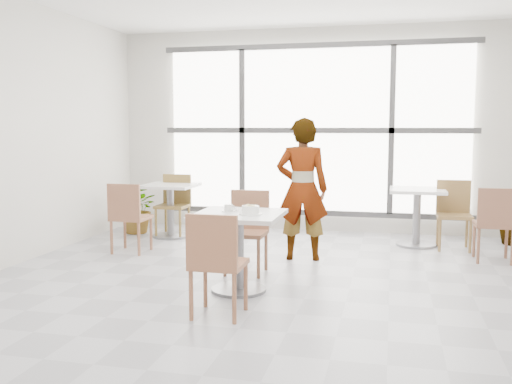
% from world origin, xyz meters
% --- Properties ---
extents(floor, '(7.00, 7.00, 0.00)m').
position_xyz_m(floor, '(0.00, 0.00, 0.00)').
color(floor, '#9E9EA5').
rests_on(floor, ground).
extents(wall_back, '(6.00, 0.00, 6.00)m').
position_xyz_m(wall_back, '(0.00, 3.50, 1.50)').
color(wall_back, silver).
rests_on(wall_back, ground).
extents(wall_front, '(6.00, 0.00, 6.00)m').
position_xyz_m(wall_front, '(0.00, -3.50, 1.50)').
color(wall_front, silver).
rests_on(wall_front, ground).
extents(window, '(4.60, 0.07, 2.52)m').
position_xyz_m(window, '(0.00, 3.44, 1.50)').
color(window, white).
rests_on(window, ground).
extents(main_table, '(0.80, 0.80, 0.75)m').
position_xyz_m(main_table, '(-0.27, 0.11, 0.52)').
color(main_table, silver).
rests_on(main_table, ground).
extents(chair_near, '(0.42, 0.42, 0.87)m').
position_xyz_m(chair_near, '(-0.24, -0.68, 0.50)').
color(chair_near, '#9D6142').
rests_on(chair_near, ground).
extents(chair_far, '(0.42, 0.42, 0.87)m').
position_xyz_m(chair_far, '(-0.37, 0.86, 0.50)').
color(chair_far, brown).
rests_on(chair_far, ground).
extents(oatmeal_bowl, '(0.21, 0.21, 0.09)m').
position_xyz_m(oatmeal_bowl, '(-0.13, 0.04, 0.79)').
color(oatmeal_bowl, white).
rests_on(oatmeal_bowl, main_table).
extents(coffee_cup, '(0.16, 0.13, 0.07)m').
position_xyz_m(coffee_cup, '(-0.38, 0.19, 0.78)').
color(coffee_cup, silver).
rests_on(coffee_cup, main_table).
extents(person, '(0.65, 0.47, 1.65)m').
position_xyz_m(person, '(0.11, 1.56, 0.83)').
color(person, black).
rests_on(person, ground).
extents(bg_table_left, '(0.70, 0.70, 0.75)m').
position_xyz_m(bg_table_left, '(-1.91, 2.50, 0.49)').
color(bg_table_left, silver).
rests_on(bg_table_left, ground).
extents(bg_table_right, '(0.70, 0.70, 0.75)m').
position_xyz_m(bg_table_right, '(1.45, 2.69, 0.49)').
color(bg_table_right, white).
rests_on(bg_table_right, ground).
extents(bg_chair_left_near, '(0.42, 0.42, 0.87)m').
position_xyz_m(bg_chair_left_near, '(-2.01, 1.38, 0.50)').
color(bg_chair_left_near, '#8D5940').
rests_on(bg_chair_left_near, ground).
extents(bg_chair_left_far, '(0.42, 0.42, 0.87)m').
position_xyz_m(bg_chair_left_far, '(-1.91, 2.65, 0.50)').
color(bg_chair_left_far, olive).
rests_on(bg_chair_left_far, ground).
extents(bg_chair_right_near, '(0.42, 0.42, 0.87)m').
position_xyz_m(bg_chair_right_near, '(2.28, 1.89, 0.50)').
color(bg_chair_right_near, brown).
rests_on(bg_chair_right_near, ground).
extents(bg_chair_right_far, '(0.42, 0.42, 0.87)m').
position_xyz_m(bg_chair_right_far, '(1.90, 2.63, 0.50)').
color(bg_chair_right_far, olive).
rests_on(bg_chair_right_far, ground).
extents(plant_left, '(0.71, 0.63, 0.73)m').
position_xyz_m(plant_left, '(-2.48, 2.67, 0.37)').
color(plant_left, '#508244').
rests_on(plant_left, ground).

